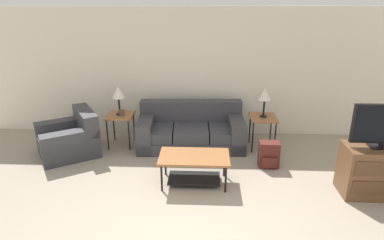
# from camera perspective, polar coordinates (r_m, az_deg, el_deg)

# --- Properties ---
(wall_back) EXTENTS (8.78, 0.06, 2.60)m
(wall_back) POSITION_cam_1_polar(r_m,az_deg,el_deg) (7.03, 0.30, 7.92)
(wall_back) COLOR silver
(wall_back) RESTS_ON ground_plane
(couch) EXTENTS (2.06, 1.08, 0.82)m
(couch) POSITION_cam_1_polar(r_m,az_deg,el_deg) (6.66, -0.17, -1.88)
(couch) COLOR #38383D
(couch) RESTS_ON ground_plane
(armchair) EXTENTS (1.34, 1.33, 0.80)m
(armchair) POSITION_cam_1_polar(r_m,az_deg,el_deg) (6.71, -19.65, -3.03)
(armchair) COLOR #38383D
(armchair) RESTS_ON ground_plane
(coffee_table) EXTENTS (1.08, 0.62, 0.47)m
(coffee_table) POSITION_cam_1_polar(r_m,az_deg,el_deg) (5.32, 0.37, -7.19)
(coffee_table) COLOR #935B33
(coffee_table) RESTS_ON ground_plane
(side_table_left) EXTENTS (0.49, 0.54, 0.64)m
(side_table_left) POSITION_cam_1_polar(r_m,az_deg,el_deg) (6.70, -11.88, 0.34)
(side_table_left) COLOR #935B33
(side_table_left) RESTS_ON ground_plane
(side_table_right) EXTENTS (0.49, 0.54, 0.64)m
(side_table_right) POSITION_cam_1_polar(r_m,az_deg,el_deg) (6.58, 11.74, -0.03)
(side_table_right) COLOR #935B33
(side_table_right) RESTS_ON ground_plane
(table_lamp_left) EXTENTS (0.24, 0.24, 0.56)m
(table_lamp_left) POSITION_cam_1_polar(r_m,az_deg,el_deg) (6.55, -12.18, 4.42)
(table_lamp_left) COLOR black
(table_lamp_left) RESTS_ON side_table_left
(table_lamp_right) EXTENTS (0.24, 0.24, 0.56)m
(table_lamp_right) POSITION_cam_1_polar(r_m,az_deg,el_deg) (6.43, 12.05, 4.12)
(table_lamp_right) COLOR black
(table_lamp_right) RESTS_ON side_table_right
(tv_console) EXTENTS (0.96, 0.52, 0.76)m
(tv_console) POSITION_cam_1_polar(r_m,az_deg,el_deg) (5.71, 28.30, -7.47)
(tv_console) COLOR brown
(tv_console) RESTS_ON ground_plane
(backpack) EXTENTS (0.34, 0.30, 0.45)m
(backpack) POSITION_cam_1_polar(r_m,az_deg,el_deg) (6.02, 12.69, -5.68)
(backpack) COLOR #4C1E19
(backpack) RESTS_ON ground_plane
(picture_frame) EXTENTS (0.10, 0.04, 0.13)m
(picture_frame) POSITION_cam_1_polar(r_m,az_deg,el_deg) (6.57, -11.60, 1.20)
(picture_frame) COLOR #4C3828
(picture_frame) RESTS_ON side_table_left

